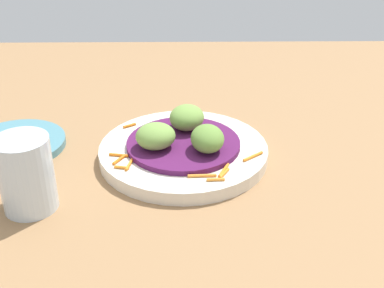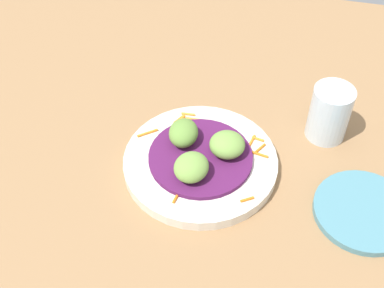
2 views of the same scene
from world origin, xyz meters
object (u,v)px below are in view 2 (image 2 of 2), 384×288
Objects in this scene: guac_scoop_center at (191,167)px; side_plate_small at (364,211)px; water_glass at (330,113)px; guac_scoop_right at (227,145)px; main_plate at (200,163)px; guac_scoop_left at (183,133)px.

guac_scoop_center reaches higher than side_plate_small.
water_glass is at bearing 23.05° from side_plate_small.
guac_scoop_center is 1.01× the size of guac_scoop_right.
guac_scoop_center reaches higher than main_plate.
guac_scoop_center reaches higher than guac_scoop_right.
guac_scoop_left and guac_scoop_center have the same top height.
guac_scoop_left is at bearing 52.84° from main_plate.
guac_scoop_left is 29.35cm from side_plate_small.
main_plate is 2.55× the size of water_glass.
side_plate_small is at bearing -103.27° from guac_scoop_right.
guac_scoop_center is 0.59× the size of water_glass.
side_plate_small is 1.55× the size of water_glass.
main_plate is 4.31× the size of guac_scoop_left.
guac_scoop_center is at bearing 142.84° from guac_scoop_right.
water_glass reaches higher than guac_scoop_left.
guac_scoop_right is at bearing -97.16° from guac_scoop_left.
guac_scoop_right is (1.61, -3.81, 3.44)cm from main_plate.
side_plate_small is (0.67, -25.70, -3.90)cm from guac_scoop_center.
main_plate is 5.41cm from guac_scoop_left.
main_plate is 22.44cm from water_glass.
water_glass is at bearing -55.63° from guac_scoop_right.
side_plate_small is (-3.43, -25.19, -0.39)cm from main_plate.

